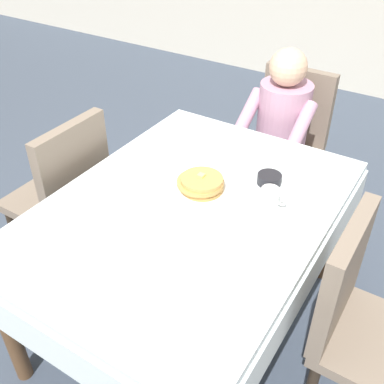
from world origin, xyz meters
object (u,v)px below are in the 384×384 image
(chair_left_side, at_px, (65,189))
(spoon_near_edge, at_px, (153,231))
(chair_diner, at_px, (287,135))
(diner_person, at_px, (280,125))
(knife_right_of_plate, at_px, (237,208))
(breakfast_stack, at_px, (201,183))
(chair_right_side, at_px, (361,317))
(bowl_butter, at_px, (269,179))
(plate_breakfast, at_px, (201,190))
(syrup_pitcher, at_px, (161,157))
(dining_table_main, at_px, (189,222))
(fork_left_of_plate, at_px, (163,180))
(cup_coffee, at_px, (270,197))

(chair_left_side, height_order, spoon_near_edge, chair_left_side)
(chair_diner, height_order, spoon_near_edge, chair_diner)
(diner_person, xyz_separation_m, knife_right_of_plate, (0.20, -0.92, 0.07))
(chair_diner, relative_size, breakfast_stack, 4.39)
(chair_left_side, xyz_separation_m, chair_right_side, (1.54, 0.00, 0.00))
(bowl_butter, distance_m, knife_right_of_plate, 0.25)
(plate_breakfast, bearing_deg, syrup_pitcher, 161.25)
(chair_left_side, distance_m, knife_right_of_plate, 0.98)
(knife_right_of_plate, bearing_deg, breakfast_stack, 82.72)
(dining_table_main, bearing_deg, breakfast_stack, 93.22)
(chair_diner, bearing_deg, plate_breakfast, 90.40)
(bowl_butter, distance_m, spoon_near_edge, 0.60)
(plate_breakfast, relative_size, knife_right_of_plate, 1.40)
(chair_diner, xyz_separation_m, fork_left_of_plate, (-0.18, -1.08, 0.21))
(spoon_near_edge, bearing_deg, syrup_pitcher, 117.47)
(chair_left_side, bearing_deg, cup_coffee, -79.99)
(diner_person, bearing_deg, chair_diner, -90.00)
(plate_breakfast, bearing_deg, cup_coffee, 13.77)
(bowl_butter, bearing_deg, spoon_near_edge, -113.89)
(bowl_butter, bearing_deg, chair_diner, 105.56)
(breakfast_stack, xyz_separation_m, fork_left_of_plate, (-0.19, -0.02, -0.05))
(fork_left_of_plate, distance_m, spoon_near_edge, 0.35)
(cup_coffee, distance_m, spoon_near_edge, 0.51)
(plate_breakfast, relative_size, breakfast_stack, 1.32)
(chair_left_side, bearing_deg, breakfast_stack, -81.71)
(dining_table_main, relative_size, syrup_pitcher, 19.05)
(syrup_pitcher, bearing_deg, cup_coffee, -2.32)
(diner_person, xyz_separation_m, chair_left_side, (-0.76, -1.01, -0.14))
(chair_diner, xyz_separation_m, spoon_near_edge, (-0.01, -1.38, 0.21))
(bowl_butter, relative_size, knife_right_of_plate, 0.55)
(breakfast_stack, xyz_separation_m, cup_coffee, (0.29, 0.08, -0.01))
(breakfast_stack, bearing_deg, chair_right_side, -8.16)
(dining_table_main, height_order, diner_person, diner_person)
(chair_diner, distance_m, plate_breakfast, 1.08)
(dining_table_main, distance_m, cup_coffee, 0.37)
(chair_right_side, distance_m, bowl_butter, 0.69)
(chair_left_side, xyz_separation_m, cup_coffee, (1.06, 0.19, 0.25))
(chair_diner, relative_size, plate_breakfast, 3.32)
(chair_right_side, relative_size, plate_breakfast, 3.32)
(dining_table_main, distance_m, breakfast_stack, 0.18)
(cup_coffee, relative_size, bowl_butter, 1.03)
(plate_breakfast, height_order, breakfast_stack, breakfast_stack)
(chair_left_side, distance_m, cup_coffee, 1.10)
(chair_left_side, xyz_separation_m, knife_right_of_plate, (0.95, 0.09, 0.21))
(plate_breakfast, height_order, cup_coffee, cup_coffee)
(dining_table_main, relative_size, cup_coffee, 13.49)
(fork_left_of_plate, relative_size, knife_right_of_plate, 0.90)
(chair_right_side, bearing_deg, knife_right_of_plate, -99.11)
(diner_person, bearing_deg, breakfast_stack, 90.57)
(dining_table_main, height_order, plate_breakfast, plate_breakfast)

